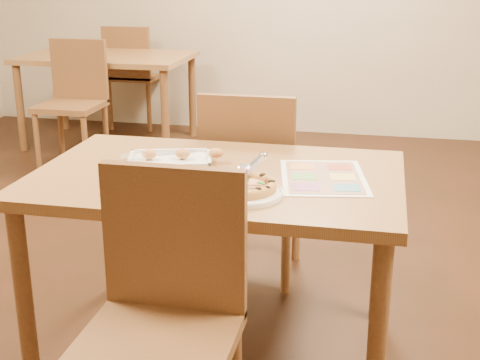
% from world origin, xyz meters
% --- Properties ---
extents(dining_table, '(1.30, 0.85, 0.72)m').
position_xyz_m(dining_table, '(0.00, 0.00, 0.63)').
color(dining_table, olive).
rests_on(dining_table, ground).
extents(chair_near, '(0.42, 0.42, 0.47)m').
position_xyz_m(chair_near, '(0.00, -0.60, 0.57)').
color(chair_near, brown).
rests_on(chair_near, ground).
extents(chair_far, '(0.42, 0.42, 0.47)m').
position_xyz_m(chair_far, '(-0.00, 0.60, 0.57)').
color(chair_far, brown).
rests_on(chair_far, ground).
extents(bg_table, '(1.30, 0.85, 0.72)m').
position_xyz_m(bg_table, '(-1.60, 2.80, 0.63)').
color(bg_table, olive).
rests_on(bg_table, ground).
extents(bg_chair_near, '(0.42, 0.42, 0.47)m').
position_xyz_m(bg_chair_near, '(-1.60, 2.20, 0.57)').
color(bg_chair_near, brown).
rests_on(bg_chair_near, ground).
extents(bg_chair_far, '(0.42, 0.42, 0.47)m').
position_xyz_m(bg_chair_far, '(-1.60, 3.30, 0.57)').
color(bg_chair_far, brown).
rests_on(bg_chair_far, ground).
extents(plate, '(0.33, 0.33, 0.01)m').
position_xyz_m(plate, '(0.13, -0.21, 0.73)').
color(plate, white).
rests_on(plate, dining_table).
extents(pizza, '(0.23, 0.23, 0.03)m').
position_xyz_m(pizza, '(0.13, -0.20, 0.75)').
color(pizza, '#E19F4C').
rests_on(pizza, plate).
extents(pizza_cutter, '(0.08, 0.13, 0.09)m').
position_xyz_m(pizza_cutter, '(0.15, -0.17, 0.80)').
color(pizza_cutter, silver).
rests_on(pizza_cutter, pizza).
extents(appetizer_tray, '(0.37, 0.28, 0.06)m').
position_xyz_m(appetizer_tray, '(-0.19, 0.07, 0.73)').
color(appetizer_tray, silver).
rests_on(appetizer_tray, dining_table).
extents(glass_tumbler, '(0.08, 0.08, 0.10)m').
position_xyz_m(glass_tumbler, '(-0.24, -0.18, 0.76)').
color(glass_tumbler, '#773909').
rests_on(glass_tumbler, dining_table).
extents(menu, '(0.35, 0.45, 0.00)m').
position_xyz_m(menu, '(0.37, 0.02, 0.72)').
color(menu, white).
rests_on(menu, dining_table).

